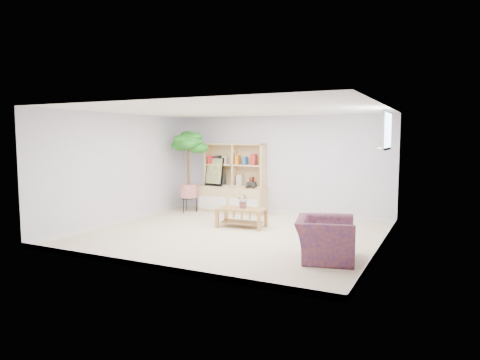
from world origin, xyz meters
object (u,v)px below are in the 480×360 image
at_px(storage_unit, 233,178).
at_px(floor_tree, 188,172).
at_px(armchair, 325,236).
at_px(coffee_table, 242,218).

distance_m(storage_unit, floor_tree, 1.12).
xyz_separation_m(floor_tree, armchair, (4.18, -2.61, -0.65)).
xyz_separation_m(coffee_table, armchair, (2.19, -1.57, 0.17)).
bearing_deg(armchair, floor_tree, 44.58).
height_order(storage_unit, floor_tree, floor_tree).
bearing_deg(storage_unit, coffee_table, -57.05).
distance_m(floor_tree, armchair, 4.97).
distance_m(coffee_table, armchair, 2.70).
height_order(storage_unit, armchair, storage_unit).
relative_size(storage_unit, armchair, 1.73).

